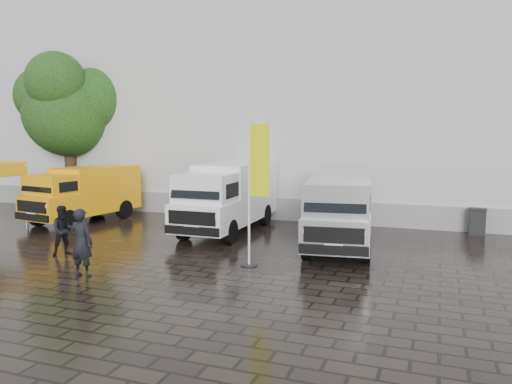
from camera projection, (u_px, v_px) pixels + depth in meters
ground at (226, 265)px, 15.09m from camera, size 120.00×120.00×0.00m
exhibition_hall at (370, 97)px, 28.57m from camera, size 44.00×16.00×12.00m
hall_plinth at (341, 213)px, 21.74m from camera, size 44.00×0.15×1.00m
van_yellow at (83, 195)px, 22.17m from camera, size 2.79×5.49×2.42m
van_white at (228, 198)px, 19.98m from camera, size 2.16×6.33×2.73m
van_silver at (340, 209)px, 17.30m from camera, size 2.84×6.38×2.67m
flagpole at (255, 186)px, 14.67m from camera, size 0.88×0.50×4.42m
tree at (68, 107)px, 26.12m from camera, size 4.59×4.59×8.24m
wheelie_bin at (477, 221)px, 19.52m from camera, size 0.65×0.65×1.05m
person_front at (81, 243)px, 13.78m from camera, size 0.71×0.47×1.92m
person_tent at (64, 230)px, 16.26m from camera, size 0.98×1.00×1.62m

